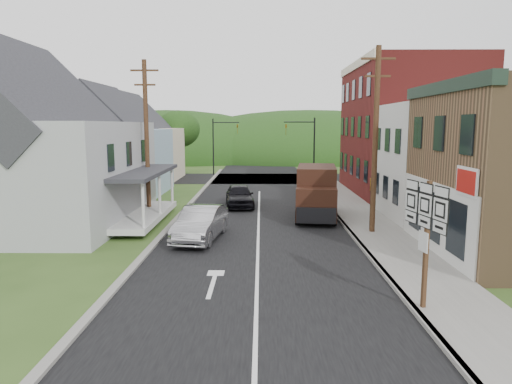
{
  "coord_description": "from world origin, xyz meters",
  "views": [
    {
      "loc": [
        0.13,
        -18.48,
        5.34
      ],
      "look_at": [
        -0.11,
        2.8,
        2.2
      ],
      "focal_mm": 32.0,
      "sensor_mm": 36.0,
      "label": 1
    }
  ],
  "objects_px": {
    "silver_sedan": "(201,224)",
    "warning_sign": "(370,196)",
    "delivery_van": "(316,192)",
    "route_sign_cluster": "(426,226)",
    "dark_sedan": "(239,196)"
  },
  "relations": [
    {
      "from": "dark_sedan",
      "to": "delivery_van",
      "type": "bearing_deg",
      "value": -44.37
    },
    {
      "from": "route_sign_cluster",
      "to": "delivery_van",
      "type": "bearing_deg",
      "value": 84.82
    },
    {
      "from": "silver_sedan",
      "to": "dark_sedan",
      "type": "bearing_deg",
      "value": 88.85
    },
    {
      "from": "delivery_van",
      "to": "warning_sign",
      "type": "bearing_deg",
      "value": -49.22
    },
    {
      "from": "silver_sedan",
      "to": "warning_sign",
      "type": "height_order",
      "value": "warning_sign"
    },
    {
      "from": "warning_sign",
      "to": "route_sign_cluster",
      "type": "bearing_deg",
      "value": -81.32
    },
    {
      "from": "route_sign_cluster",
      "to": "dark_sedan",
      "type": "bearing_deg",
      "value": 98.17
    },
    {
      "from": "silver_sedan",
      "to": "dark_sedan",
      "type": "xyz_separation_m",
      "value": [
        1.39,
        8.74,
        -0.04
      ]
    },
    {
      "from": "silver_sedan",
      "to": "delivery_van",
      "type": "xyz_separation_m",
      "value": [
        5.98,
        5.07,
        0.73
      ]
    },
    {
      "from": "dark_sedan",
      "to": "route_sign_cluster",
      "type": "xyz_separation_m",
      "value": [
        6.03,
        -16.98,
        1.78
      ]
    },
    {
      "from": "silver_sedan",
      "to": "route_sign_cluster",
      "type": "height_order",
      "value": "route_sign_cluster"
    },
    {
      "from": "dark_sedan",
      "to": "delivery_van",
      "type": "relative_size",
      "value": 0.78
    },
    {
      "from": "silver_sedan",
      "to": "delivery_van",
      "type": "bearing_deg",
      "value": 48.21
    },
    {
      "from": "delivery_van",
      "to": "route_sign_cluster",
      "type": "relative_size",
      "value": 1.51
    },
    {
      "from": "delivery_van",
      "to": "route_sign_cluster",
      "type": "height_order",
      "value": "route_sign_cluster"
    }
  ]
}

